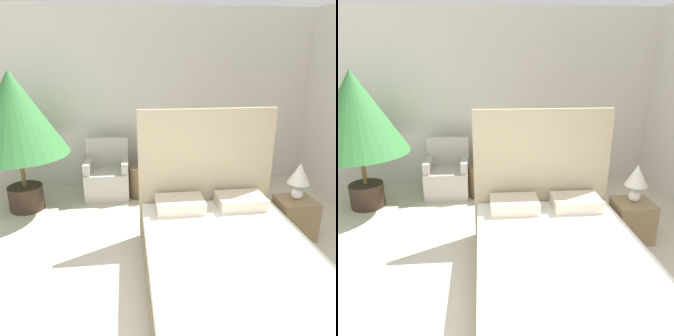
{
  "view_description": "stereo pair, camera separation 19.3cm",
  "coord_description": "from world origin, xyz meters",
  "views": [
    {
      "loc": [
        -0.41,
        -1.33,
        2.14
      ],
      "look_at": [
        0.12,
        2.97,
        0.66
      ],
      "focal_mm": 35.0,
      "sensor_mm": 36.0,
      "label": 1
    },
    {
      "loc": [
        -0.22,
        -1.35,
        2.14
      ],
      "look_at": [
        0.12,
        2.97,
        0.66
      ],
      "focal_mm": 35.0,
      "sensor_mm": 36.0,
      "label": 2
    }
  ],
  "objects": [
    {
      "name": "potted_palm",
      "position": [
        -1.93,
        3.29,
        1.37
      ],
      "size": [
        1.38,
        1.38,
        1.99
      ],
      "color": "#38281E",
      "rests_on": "ground_plane"
    },
    {
      "name": "side_table",
      "position": [
        -0.25,
        3.57,
        0.25
      ],
      "size": [
        0.38,
        0.38,
        0.51
      ],
      "color": "brown",
      "rests_on": "ground_plane"
    },
    {
      "name": "table_lamp",
      "position": [
        1.59,
        2.1,
        0.79
      ],
      "size": [
        0.27,
        0.27,
        0.46
      ],
      "color": "white",
      "rests_on": "nightstand"
    },
    {
      "name": "armchair_near_window_left",
      "position": [
        -0.76,
        3.64,
        0.29
      ],
      "size": [
        0.69,
        0.6,
        0.9
      ],
      "rotation": [
        0.0,
        0.0,
        -0.02
      ],
      "color": "#B7B2A8",
      "rests_on": "ground_plane"
    },
    {
      "name": "armchair_near_window_right",
      "position": [
        0.26,
        3.64,
        0.29
      ],
      "size": [
        0.7,
        0.61,
        0.9
      ],
      "rotation": [
        0.0,
        0.0,
        -0.04
      ],
      "color": "#B7B2A8",
      "rests_on": "ground_plane"
    },
    {
      "name": "wall_back",
      "position": [
        0.0,
        4.23,
        1.45
      ],
      "size": [
        10.0,
        0.06,
        2.9
      ],
      "color": "silver",
      "rests_on": "ground_plane"
    },
    {
      "name": "nightstand",
      "position": [
        1.59,
        2.08,
        0.25
      ],
      "size": [
        0.45,
        0.41,
        0.49
      ],
      "color": "#937A56",
      "rests_on": "ground_plane"
    },
    {
      "name": "bed",
      "position": [
        0.5,
        1.3,
        0.29
      ],
      "size": [
        1.63,
        2.23,
        1.58
      ],
      "color": "#8C7A5B",
      "rests_on": "ground_plane"
    }
  ]
}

